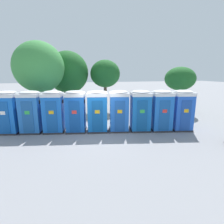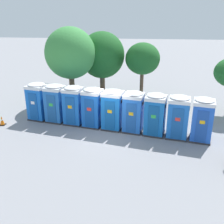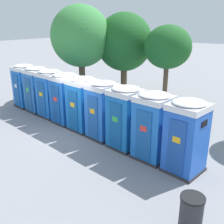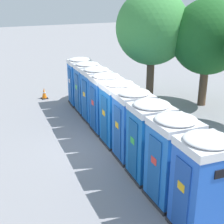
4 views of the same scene
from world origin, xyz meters
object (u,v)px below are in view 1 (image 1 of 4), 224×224
(street_tree_1, at_px, (105,74))
(portapotty_0, at_px, (9,112))
(portapotty_7, at_px, (161,110))
(street_tree_0, at_px, (68,73))
(portapotty_3, at_px, (76,111))
(portapotty_8, at_px, (182,110))
(street_tree_3, at_px, (180,79))
(street_tree_2, at_px, (39,67))
(portapotty_1, at_px, (31,112))
(portapotty_5, at_px, (119,111))
(portapotty_6, at_px, (140,110))
(portapotty_4, at_px, (97,111))
(portapotty_2, at_px, (54,111))

(street_tree_1, bearing_deg, portapotty_0, -145.86)
(portapotty_7, height_order, street_tree_0, street_tree_0)
(portapotty_3, xyz_separation_m, portapotty_8, (6.52, -1.31, -0.00))
(street_tree_0, relative_size, street_tree_3, 1.35)
(street_tree_2, bearing_deg, portapotty_3, -60.60)
(portapotty_1, bearing_deg, portapotty_3, -11.49)
(portapotty_0, height_order, portapotty_8, same)
(portapotty_5, distance_m, portapotty_6, 1.33)
(street_tree_1, height_order, street_tree_2, street_tree_2)
(portapotty_6, relative_size, portapotty_8, 1.00)
(portapotty_5, height_order, street_tree_3, street_tree_3)
(street_tree_2, bearing_deg, portapotty_4, -50.83)
(street_tree_1, distance_m, street_tree_2, 5.65)
(portapotty_2, height_order, portapotty_5, same)
(portapotty_4, relative_size, portapotty_7, 1.00)
(portapotty_0, distance_m, portapotty_2, 2.66)
(portapotty_2, bearing_deg, portapotty_3, -12.04)
(street_tree_0, distance_m, street_tree_2, 2.89)
(portapotty_2, bearing_deg, street_tree_3, 14.73)
(portapotty_3, height_order, portapotty_6, same)
(portapotty_0, height_order, portapotty_2, same)
(portapotty_1, bearing_deg, portapotty_5, -11.15)
(portapotty_1, relative_size, street_tree_3, 0.62)
(portapotty_4, distance_m, street_tree_1, 6.39)
(portapotty_3, bearing_deg, portapotty_6, -11.37)
(portapotty_1, xyz_separation_m, portapotty_3, (2.60, -0.53, 0.00))
(portapotty_2, relative_size, portapotty_4, 1.00)
(portapotty_4, relative_size, street_tree_1, 0.53)
(portapotty_6, bearing_deg, portapotty_4, 168.36)
(portapotty_4, distance_m, portapotty_7, 3.99)
(portapotty_0, xyz_separation_m, street_tree_0, (3.62, 5.47, 2.31))
(portapotty_0, relative_size, street_tree_0, 0.46)
(portapotty_6, distance_m, street_tree_0, 8.51)
(portapotty_3, bearing_deg, portapotty_4, -10.84)
(portapotty_3, xyz_separation_m, street_tree_2, (-2.47, 4.39, 2.70))
(portapotty_8, bearing_deg, portapotty_4, 168.54)
(portapotty_1, height_order, portapotty_2, same)
(portapotty_2, bearing_deg, portapotty_1, 169.05)
(portapotty_0, xyz_separation_m, portapotty_1, (1.31, -0.25, 0.00))
(portapotty_1, relative_size, street_tree_0, 0.46)
(portapotty_1, distance_m, portapotty_5, 5.32)
(street_tree_1, relative_size, street_tree_3, 1.16)
(portapotty_2, xyz_separation_m, street_tree_0, (1.01, 5.97, 2.31))
(portapotty_6, height_order, street_tree_1, street_tree_1)
(portapotty_3, distance_m, street_tree_0, 6.66)
(portapotty_3, xyz_separation_m, street_tree_3, (9.29, 3.06, 1.77))
(portapotty_8, distance_m, street_tree_2, 10.98)
(portapotty_2, bearing_deg, street_tree_1, 50.20)
(portapotty_5, bearing_deg, portapotty_2, 168.78)
(portapotty_2, height_order, street_tree_2, street_tree_2)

